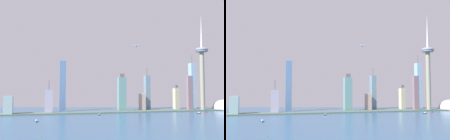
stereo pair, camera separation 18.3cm
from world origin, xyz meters
TOP-DOWN VIEW (x-y plane):
  - ground_plane at (0.00, 0.00)m, footprint 6000.00×6000.00m
  - waterfront_pier at (0.00, 425.50)m, footprint 821.55×53.24m
  - observation_tower at (267.12, 419.74)m, footprint 41.62×41.62m
  - skyscraper_0 at (7.86, 466.75)m, footprint 24.64×20.91m
  - skyscraper_1 at (85.92, 492.16)m, footprint 17.41×20.85m
  - skyscraper_2 at (-218.37, 449.02)m, footprint 22.50×24.67m
  - skyscraper_3 at (228.60, 432.84)m, footprint 17.56×12.71m
  - skyscraper_4 at (214.24, 499.98)m, footprint 15.70×19.99m
  - skyscraper_5 at (288.05, 516.67)m, footprint 17.94×22.03m
  - skyscraper_6 at (-176.34, 495.53)m, footprint 19.33×12.03m
  - skyscraper_7 at (-325.04, 422.92)m, footprint 23.15×27.89m
  - skyscraper_8 at (113.74, 518.22)m, footprint 16.66×22.57m
  - boat_0 at (234.44, 352.16)m, footprint 3.56×8.91m
  - boat_2 at (-246.18, 254.89)m, footprint 8.34×16.78m
  - boat_3 at (195.81, 330.40)m, footprint 11.98×10.74m
  - boat_4 at (-86.52, 357.59)m, footprint 6.57×8.23m
  - channel_buoy_1 at (-233.48, 63.49)m, footprint 1.99×1.99m
  - airplane at (58.82, 470.02)m, footprint 34.84×33.26m

SIDE VIEW (x-z plane):
  - ground_plane at x=0.00m, z-range 0.00..0.00m
  - boat_0 at x=234.44m, z-range -0.56..3.44m
  - channel_buoy_1 at x=-233.48m, z-range 0.00..2.93m
  - waterfront_pier at x=0.00m, z-range 0.00..3.09m
  - boat_2 at x=-246.18m, z-range -0.59..3.74m
  - boat_3 at x=195.81m, z-range -0.55..3.76m
  - boat_4 at x=-86.52m, z-range -0.66..4.13m
  - skyscraper_7 at x=-325.04m, z-range 0.00..51.06m
  - skyscraper_1 at x=85.92m, z-range 0.00..53.83m
  - skyscraper_2 at x=-218.37m, z-range -13.98..80.84m
  - skyscraper_4 at x=214.24m, z-range -3.40..79.40m
  - skyscraper_0 at x=7.86m, z-range -3.69..114.37m
  - skyscraper_3 at x=228.60m, z-range 0.00..112.42m
  - skyscraper_8 at x=113.74m, z-range -13.77..130.01m
  - skyscraper_6 at x=-176.34m, z-range 0.00..157.81m
  - skyscraper_5 at x=288.05m, z-range -14.69..177.49m
  - observation_tower at x=267.12m, z-range -6.73..309.26m
  - airplane at x=58.82m, z-range 206.66..215.22m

